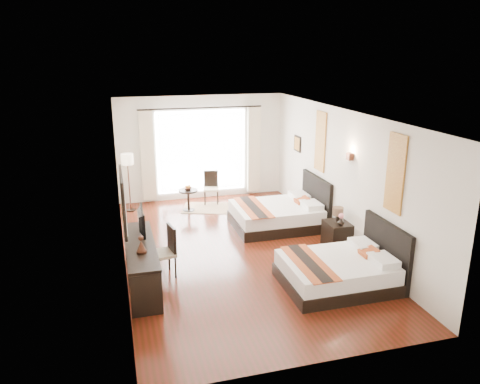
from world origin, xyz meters
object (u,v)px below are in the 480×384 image
object	(u,v)px
television	(138,221)
floor_lamp	(128,163)
side_table	(189,200)
bed_near	(341,270)
bed_far	(280,214)
vase	(341,224)
fruit_bowl	(188,189)
window_chair	(211,194)
table_lamp	(338,212)
nightstand	(337,235)
desk_chair	(164,261)
console_desk	(141,264)

from	to	relation	value
television	floor_lamp	world-z (taller)	floor_lamp
floor_lamp	side_table	distance (m)	1.77
bed_near	side_table	world-z (taller)	bed_near
bed_far	vase	xyz separation A→B (m)	(0.71, -1.62, 0.28)
fruit_bowl	window_chair	world-z (taller)	window_chair
fruit_bowl	table_lamp	bearing A→B (deg)	-49.42
table_lamp	nightstand	bearing A→B (deg)	-110.76
desk_chair	fruit_bowl	xyz separation A→B (m)	(1.03, 3.44, 0.29)
vase	floor_lamp	bearing A→B (deg)	137.53
bed_far	floor_lamp	xyz separation A→B (m)	(-3.28, 2.04, 0.95)
side_table	fruit_bowl	size ratio (longest dim) A/B	2.72
desk_chair	nightstand	bearing A→B (deg)	174.50
side_table	window_chair	bearing A→B (deg)	33.90
floor_lamp	window_chair	distance (m)	2.34
television	side_table	bearing A→B (deg)	-24.01
desk_chair	floor_lamp	size ratio (longest dim) A/B	0.63
side_table	window_chair	xyz separation A→B (m)	(0.69, 0.46, -0.02)
vase	side_table	world-z (taller)	vase
bed_near	vase	size ratio (longest dim) A/B	13.21
side_table	fruit_bowl	world-z (taller)	fruit_bowl
desk_chair	floor_lamp	bearing A→B (deg)	-94.72
bed_far	television	size ratio (longest dim) A/B	2.59
side_table	fruit_bowl	distance (m)	0.30
television	side_table	xyz separation A→B (m)	(1.41, 3.08, -0.70)
floor_lamp	console_desk	bearing A→B (deg)	-90.08
vase	fruit_bowl	world-z (taller)	vase
desk_chair	side_table	world-z (taller)	desk_chair
console_desk	desk_chair	bearing A→B (deg)	27.19
floor_lamp	window_chair	xyz separation A→B (m)	(2.12, 0.07, -0.99)
side_table	table_lamp	bearing A→B (deg)	-49.34
bed_far	nightstand	distance (m)	1.62
fruit_bowl	bed_far	bearing A→B (deg)	-41.73
bed_far	console_desk	size ratio (longest dim) A/B	0.92
bed_near	console_desk	size ratio (longest dim) A/B	0.87
fruit_bowl	console_desk	bearing A→B (deg)	-111.41
fruit_bowl	window_chair	bearing A→B (deg)	33.05
television	window_chair	size ratio (longest dim) A/B	0.91
console_desk	window_chair	xyz separation A→B (m)	(2.12, 4.09, -0.12)
bed_near	fruit_bowl	xyz separation A→B (m)	(-1.91, 4.61, 0.30)
bed_far	window_chair	bearing A→B (deg)	118.94
bed_far	table_lamp	distance (m)	1.64
vase	side_table	bearing A→B (deg)	128.16
bed_near	vase	xyz separation A→B (m)	(0.66, 1.34, 0.29)
table_lamp	fruit_bowl	distance (m)	4.01
bed_far	console_desk	world-z (taller)	bed_far
floor_lamp	fruit_bowl	size ratio (longest dim) A/B	7.30
table_lamp	television	xyz separation A→B (m)	(-4.02, -0.05, 0.24)
fruit_bowl	side_table	bearing A→B (deg)	-74.12
bed_near	window_chair	world-z (taller)	bed_near
window_chair	console_desk	bearing A→B (deg)	-15.78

